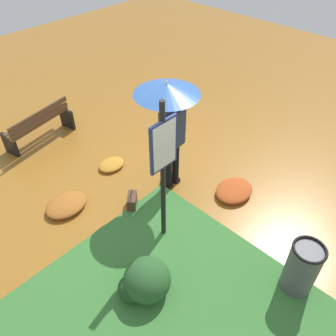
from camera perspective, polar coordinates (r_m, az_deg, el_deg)
The scene contains 10 objects.
ground_plane at distance 6.07m, azimuth -1.54°, elevation -3.00°, with size 18.00×18.00×0.00m, color #9E6623.
person_with_umbrella at distance 5.11m, azimuth 0.21°, elevation 9.57°, with size 0.96×0.96×2.04m.
info_sign_post at distance 4.32m, azimuth -0.78°, elevation 1.14°, with size 0.44×0.07×2.30m.
handbag at distance 5.67m, azimuth -5.95°, elevation -5.48°, with size 0.32×0.31×0.37m.
park_bench at distance 7.33m, azimuth -20.54°, elevation 6.78°, with size 1.41×0.63×0.75m.
trash_bin at distance 4.81m, azimuth 21.18°, elevation -15.24°, with size 0.42×0.42×0.83m.
shrub_cluster at distance 4.61m, azimuth -3.95°, elevation -18.17°, with size 0.67×0.61×0.55m.
leaf_pile_near_person at distance 6.51m, azimuth -9.32°, elevation 0.58°, with size 0.50×0.40×0.11m.
leaf_pile_by_bench at distance 5.99m, azimuth 10.85°, elevation -3.65°, with size 0.70×0.56×0.15m.
leaf_pile_far_path at distance 5.89m, azimuth -16.46°, elevation -5.83°, with size 0.69×0.55×0.15m.
Camera 1 is at (3.06, 3.15, 4.20)m, focal length 36.91 mm.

